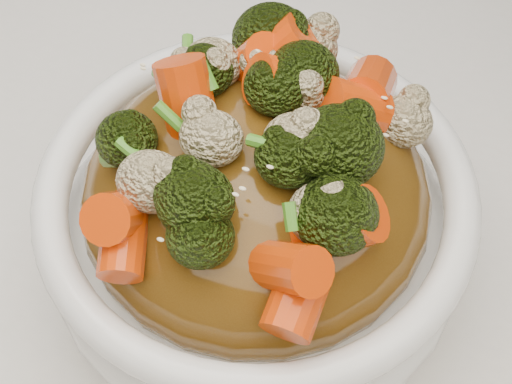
% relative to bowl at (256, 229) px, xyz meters
% --- Properties ---
extents(tablecloth, '(1.20, 0.80, 0.04)m').
position_rel_bowl_xyz_m(tablecloth, '(-0.00, -0.05, -0.06)').
color(tablecloth, white).
rests_on(tablecloth, dining_table).
extents(bowl, '(0.28, 0.28, 0.09)m').
position_rel_bowl_xyz_m(bowl, '(0.00, 0.00, 0.00)').
color(bowl, white).
rests_on(bowl, tablecloth).
extents(sauce_base, '(0.23, 0.23, 0.10)m').
position_rel_bowl_xyz_m(sauce_base, '(0.00, 0.00, 0.03)').
color(sauce_base, '#54350E').
rests_on(sauce_base, bowl).
extents(carrots, '(0.23, 0.23, 0.05)m').
position_rel_bowl_xyz_m(carrots, '(0.00, 0.00, 0.09)').
color(carrots, '#DF3F07').
rests_on(carrots, sauce_base).
extents(broccoli, '(0.23, 0.23, 0.04)m').
position_rel_bowl_xyz_m(broccoli, '(0.00, 0.00, 0.09)').
color(broccoli, black).
rests_on(broccoli, sauce_base).
extents(cauliflower, '(0.23, 0.23, 0.04)m').
position_rel_bowl_xyz_m(cauliflower, '(0.00, 0.00, 0.09)').
color(cauliflower, '#CDBC8C').
rests_on(cauliflower, sauce_base).
extents(scallions, '(0.17, 0.17, 0.02)m').
position_rel_bowl_xyz_m(scallions, '(0.00, 0.00, 0.09)').
color(scallions, '#40821E').
rests_on(scallions, sauce_base).
extents(sesame_seeds, '(0.20, 0.20, 0.01)m').
position_rel_bowl_xyz_m(sesame_seeds, '(0.00, 0.00, 0.09)').
color(sesame_seeds, beige).
rests_on(sesame_seeds, sauce_base).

